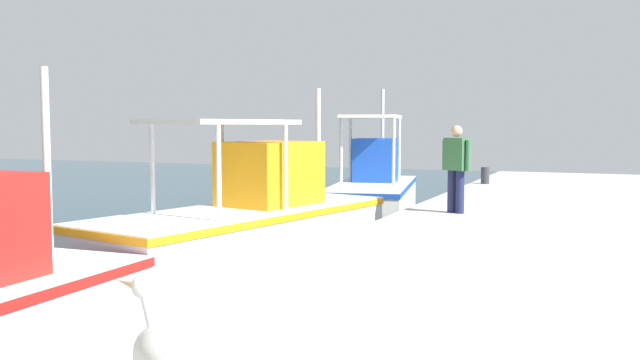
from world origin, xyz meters
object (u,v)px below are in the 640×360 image
pelican (171,354)px  mooring_bollard_third (485,175)px  fisherman_standing (456,164)px  fishing_boat_third (247,222)px  fishing_boat_fourth (374,192)px

pelican → mooring_bollard_third: pelican is taller
fisherman_standing → pelican: bearing=-177.1°
fishing_boat_third → fisherman_standing: bearing=-55.4°
fishing_boat_fourth → fishing_boat_third: bearing=177.3°
fishing_boat_third → fishing_boat_fourth: bearing=-2.7°
fishing_boat_third → fishing_boat_fourth: size_ratio=1.18×
fishing_boat_fourth → mooring_bollard_third: (2.93, -2.39, 0.31)m
fishing_boat_third → pelican: 8.60m
pelican → fishing_boat_third: bearing=26.3°
pelican → mooring_bollard_third: (16.90, 1.12, -0.16)m
fishing_boat_third → fishing_boat_fourth: (6.28, -0.30, -0.00)m
fishing_boat_third → fisherman_standing: 4.14m
fishing_boat_fourth → fisherman_standing: size_ratio=3.37×
pelican → fisherman_standing: (9.98, 0.51, 0.53)m
fisherman_standing → mooring_bollard_third: fisherman_standing is taller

